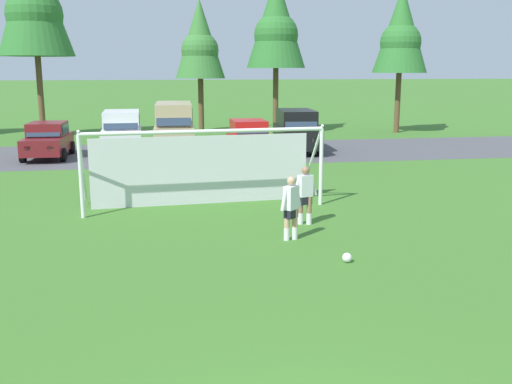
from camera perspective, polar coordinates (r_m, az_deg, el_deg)
ground_plane at (r=20.53m, az=-5.15°, el=-0.14°), size 400.00×400.00×0.00m
parking_lot_strip at (r=30.38m, az=-6.65°, el=3.79°), size 52.00×8.40×0.01m
soccer_ball at (r=13.42m, az=8.86°, el=-6.33°), size 0.22×0.22×0.22m
soccer_goal at (r=18.54m, az=-5.20°, el=2.61°), size 7.53×2.43×2.57m
player_striker_near at (r=16.32m, az=4.80°, el=-0.34°), size 0.75×0.35×1.64m
player_defender_far at (r=14.81m, az=3.43°, el=-1.59°), size 0.66×0.49×1.64m
parked_car_slot_far_left at (r=30.18m, az=-19.60°, el=4.79°), size 2.11×4.24×1.72m
parked_car_slot_left at (r=30.57m, az=-12.90°, el=5.72°), size 2.22×4.64×2.16m
parked_car_slot_center_left at (r=30.97m, az=-7.97°, el=6.40°), size 2.32×4.86×2.52m
parked_car_slot_center at (r=29.73m, az=-0.69°, el=5.39°), size 2.09×4.23×1.72m
parked_car_slot_center_right at (r=30.70m, az=3.97°, el=6.01°), size 2.37×4.72×2.16m
tree_mid_left at (r=39.27m, az=-20.85°, el=17.02°), size 4.50×4.50×11.99m
tree_center_back at (r=39.56m, az=-5.49°, el=14.37°), size 3.26×3.26×8.70m
tree_mid_right at (r=39.63m, az=1.97°, el=16.00°), size 3.86×3.86×10.29m
tree_right_edge at (r=40.95m, az=13.93°, el=14.82°), size 3.58×3.58×9.54m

